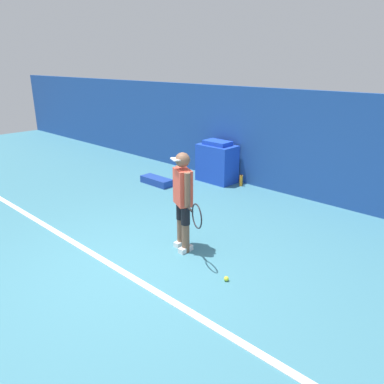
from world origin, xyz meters
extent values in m
plane|color=teal|center=(0.00, 0.00, 0.00)|extent=(24.00, 24.00, 0.00)
cube|color=#234C99|center=(0.00, 4.31, 1.13)|extent=(24.00, 0.10, 2.25)
cube|color=white|center=(0.00, -0.22, 0.01)|extent=(21.60, 0.10, 0.01)
cylinder|color=brown|center=(0.02, 0.92, 0.23)|extent=(0.12, 0.12, 0.46)
cylinder|color=black|center=(0.02, 0.92, 0.60)|extent=(0.14, 0.14, 0.28)
cube|color=white|center=(0.02, 0.92, 0.04)|extent=(0.10, 0.24, 0.08)
cylinder|color=brown|center=(0.22, 0.82, 0.23)|extent=(0.12, 0.12, 0.46)
cylinder|color=black|center=(0.22, 0.82, 0.60)|extent=(0.14, 0.14, 0.28)
cube|color=white|center=(0.22, 0.82, 0.04)|extent=(0.10, 0.24, 0.08)
cube|color=#E54C38|center=(0.12, 0.87, 1.02)|extent=(0.39, 0.33, 0.55)
sphere|color=brown|center=(0.12, 0.87, 1.43)|extent=(0.22, 0.22, 0.22)
cube|color=white|center=(0.07, 0.78, 1.45)|extent=(0.21, 0.19, 0.02)
cylinder|color=brown|center=(-0.06, 0.96, 1.04)|extent=(0.09, 0.09, 0.52)
cylinder|color=brown|center=(0.30, 0.78, 1.04)|extent=(0.09, 0.09, 0.52)
cylinder|color=black|center=(0.39, 0.74, 0.78)|extent=(0.20, 0.12, 0.03)
torus|color=black|center=(0.63, 0.62, 0.78)|extent=(0.33, 0.18, 0.36)
sphere|color=#D1E533|center=(1.19, 0.60, 0.03)|extent=(0.07, 0.07, 0.07)
cube|color=blue|center=(-1.74, 3.93, 0.45)|extent=(0.92, 0.57, 0.90)
cube|color=blue|center=(-1.74, 3.93, 0.95)|extent=(0.64, 0.40, 0.10)
cube|color=#1E3D99|center=(-2.63, 2.75, 0.08)|extent=(0.84, 0.32, 0.17)
cylinder|color=orange|center=(-1.08, 4.03, 0.13)|extent=(0.08, 0.08, 0.26)
cylinder|color=black|center=(-1.08, 4.03, 0.27)|extent=(0.04, 0.04, 0.02)
camera|label=1|loc=(3.83, -2.87, 2.79)|focal=35.00mm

